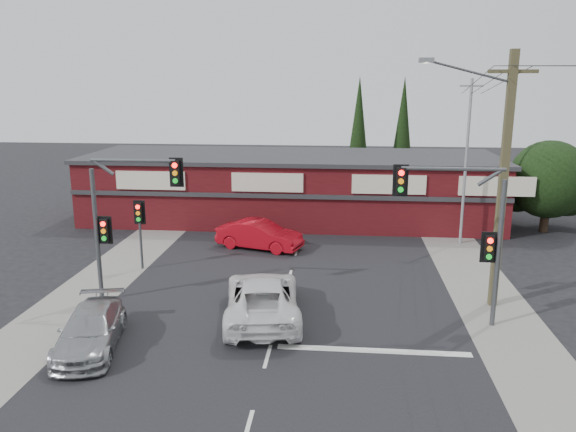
# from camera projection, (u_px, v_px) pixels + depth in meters

# --- Properties ---
(ground) EXTENTS (120.00, 120.00, 0.00)m
(ground) POSITION_uv_depth(u_px,v_px,m) (276.00, 328.00, 20.68)
(ground) COLOR black
(ground) RESTS_ON ground
(road_strip) EXTENTS (14.00, 70.00, 0.01)m
(road_strip) POSITION_uv_depth(u_px,v_px,m) (288.00, 281.00, 25.51)
(road_strip) COLOR black
(road_strip) RESTS_ON ground
(verge_left) EXTENTS (3.00, 70.00, 0.02)m
(verge_left) POSITION_uv_depth(u_px,v_px,m) (108.00, 275.00, 26.30)
(verge_left) COLOR gray
(verge_left) RESTS_ON ground
(verge_right) EXTENTS (3.00, 70.00, 0.02)m
(verge_right) POSITION_uv_depth(u_px,v_px,m) (480.00, 287.00, 24.72)
(verge_right) COLOR gray
(verge_right) RESTS_ON ground
(stop_line) EXTENTS (6.50, 0.35, 0.01)m
(stop_line) POSITION_uv_depth(u_px,v_px,m) (373.00, 351.00, 18.89)
(stop_line) COLOR silver
(stop_line) RESTS_ON ground
(white_suv) EXTENTS (3.54, 6.25, 1.64)m
(white_suv) POSITION_uv_depth(u_px,v_px,m) (262.00, 298.00, 21.36)
(white_suv) COLOR white
(white_suv) RESTS_ON ground
(silver_suv) EXTENTS (2.81, 4.91, 1.34)m
(silver_suv) POSITION_uv_depth(u_px,v_px,m) (90.00, 330.00, 18.94)
(silver_suv) COLOR #9DA0A2
(silver_suv) RESTS_ON ground
(red_sedan) EXTENTS (4.91, 2.92, 1.53)m
(red_sedan) POSITION_uv_depth(u_px,v_px,m) (260.00, 235.00, 30.27)
(red_sedan) COLOR #AF0A16
(red_sedan) RESTS_ON ground
(lane_dashes) EXTENTS (0.12, 37.06, 0.01)m
(lane_dashes) POSITION_uv_depth(u_px,v_px,m) (275.00, 330.00, 20.41)
(lane_dashes) COLOR silver
(lane_dashes) RESTS_ON ground
(shop_building) EXTENTS (27.30, 8.40, 4.22)m
(shop_building) POSITION_uv_depth(u_px,v_px,m) (291.00, 186.00, 36.70)
(shop_building) COLOR #440D11
(shop_building) RESTS_ON ground
(tree_cluster) EXTENTS (5.90, 5.10, 5.50)m
(tree_cluster) POSITION_uv_depth(u_px,v_px,m) (549.00, 183.00, 33.56)
(tree_cluster) COLOR #2D2116
(tree_cluster) RESTS_ON ground
(conifer_near) EXTENTS (1.80, 1.80, 9.25)m
(conifer_near) POSITION_uv_depth(u_px,v_px,m) (359.00, 127.00, 42.28)
(conifer_near) COLOR #2D2116
(conifer_near) RESTS_ON ground
(conifer_far) EXTENTS (1.80, 1.80, 9.25)m
(conifer_far) POSITION_uv_depth(u_px,v_px,m) (403.00, 125.00, 43.89)
(conifer_far) COLOR #2D2116
(conifer_far) RESTS_ON ground
(traffic_mast_left) EXTENTS (3.77, 0.27, 5.97)m
(traffic_mast_left) POSITION_uv_depth(u_px,v_px,m) (121.00, 208.00, 22.29)
(traffic_mast_left) COLOR #47494C
(traffic_mast_left) RESTS_ON ground
(traffic_mast_right) EXTENTS (3.96, 0.27, 5.97)m
(traffic_mast_right) POSITION_uv_depth(u_px,v_px,m) (468.00, 222.00, 20.08)
(traffic_mast_right) COLOR #47494C
(traffic_mast_right) RESTS_ON ground
(pedestal_signal) EXTENTS (0.55, 0.27, 3.38)m
(pedestal_signal) POSITION_uv_depth(u_px,v_px,m) (140.00, 221.00, 26.59)
(pedestal_signal) COLOR #47494C
(pedestal_signal) RESTS_ON ground
(utility_pole) EXTENTS (4.38, 0.59, 10.00)m
(utility_pole) POSITION_uv_depth(u_px,v_px,m) (500.00, 174.00, 21.52)
(utility_pole) COLOR brown
(utility_pole) RESTS_ON ground
(steel_pole) EXTENTS (1.20, 0.16, 9.00)m
(steel_pole) POSITION_uv_depth(u_px,v_px,m) (466.00, 160.00, 30.34)
(steel_pole) COLOR gray
(steel_pole) RESTS_ON ground
(power_lines) EXTENTS (2.01, 29.00, 1.22)m
(power_lines) POSITION_uv_depth(u_px,v_px,m) (570.00, 74.00, 15.37)
(power_lines) COLOR black
(power_lines) RESTS_ON ground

